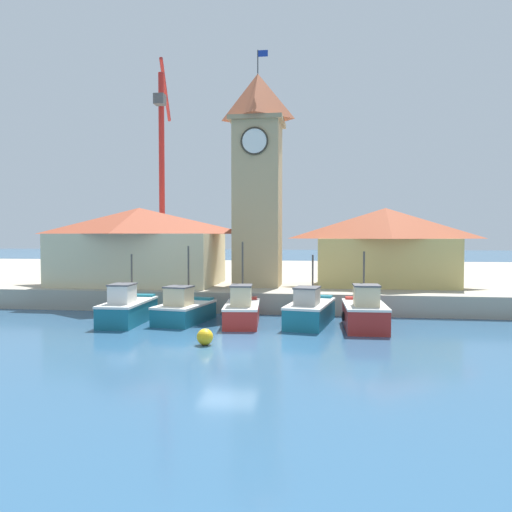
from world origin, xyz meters
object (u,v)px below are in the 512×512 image
fishing_boat_far_left (128,309)px  fishing_boat_left_inner (242,311)px  fishing_boat_left_outer (184,310)px  mooring_buoy (205,337)px  fishing_boat_mid_left (310,311)px  clock_tower (258,174)px  warehouse_right (385,246)px  warehouse_left (140,245)px  port_crane_near (162,192)px  fishing_boat_center (365,313)px

fishing_boat_far_left → fishing_boat_left_inner: 6.34m
fishing_boat_left_outer → fishing_boat_left_inner: fishing_boat_left_inner is taller
fishing_boat_left_inner → mooring_buoy: (-0.76, -5.31, -0.38)m
fishing_boat_mid_left → clock_tower: clock_tower is taller
fishing_boat_far_left → fishing_boat_left_outer: bearing=11.9°
mooring_buoy → warehouse_right: bearing=57.3°
fishing_boat_far_left → warehouse_left: warehouse_left is taller
fishing_boat_far_left → clock_tower: size_ratio=0.30×
warehouse_left → port_crane_near: port_crane_near is taller
warehouse_right → mooring_buoy: size_ratio=13.37×
fishing_boat_left_outer → port_crane_near: (-8.22, 20.84, 8.47)m
fishing_boat_far_left → clock_tower: clock_tower is taller
fishing_boat_left_outer → clock_tower: size_ratio=0.27×
warehouse_right → mooring_buoy: (-9.39, -14.62, -3.74)m
warehouse_left → port_crane_near: bearing=101.4°
fishing_boat_left_inner → fishing_boat_center: 6.53m
fishing_boat_mid_left → port_crane_near: (-15.18, 20.55, 8.43)m
fishing_boat_far_left → mooring_buoy: size_ratio=6.72×
fishing_boat_far_left → fishing_boat_left_inner: bearing=4.1°
fishing_boat_mid_left → fishing_boat_center: (2.84, -0.89, 0.07)m
warehouse_left → clock_tower: bearing=0.1°
fishing_boat_far_left → warehouse_right: (14.95, 9.77, 3.33)m
fishing_boat_left_inner → fishing_boat_far_left: bearing=-175.9°
fishing_boat_center → port_crane_near: 29.22m
fishing_boat_left_inner → mooring_buoy: fishing_boat_left_inner is taller
clock_tower → fishing_boat_mid_left: bearing=-62.8°
fishing_boat_left_inner → fishing_boat_mid_left: bearing=7.4°
warehouse_right → fishing_boat_center: bearing=-102.3°
fishing_boat_center → clock_tower: clock_tower is taller
fishing_boat_mid_left → warehouse_left: warehouse_left is taller
fishing_boat_left_outer → fishing_boat_mid_left: (6.96, 0.29, 0.05)m
fishing_boat_center → warehouse_right: 10.48m
fishing_boat_far_left → mooring_buoy: (5.57, -4.85, -0.41)m
warehouse_right → warehouse_left: bearing=-175.8°
clock_tower → port_crane_near: bearing=131.0°
fishing_boat_left_outer → warehouse_right: size_ratio=0.46×
fishing_boat_center → port_crane_near: size_ratio=0.21×
fishing_boat_mid_left → port_crane_near: port_crane_near is taller
clock_tower → warehouse_right: size_ratio=1.68×
fishing_boat_mid_left → warehouse_left: 15.04m
fishing_boat_left_outer → port_crane_near: 23.95m
fishing_boat_far_left → clock_tower: bearing=54.4°
clock_tower → warehouse_left: 9.99m
fishing_boat_far_left → warehouse_right: bearing=33.2°
fishing_boat_center → port_crane_near: bearing=130.1°
fishing_boat_far_left → warehouse_right: size_ratio=0.50×
fishing_boat_left_outer → port_crane_near: bearing=111.5°
port_crane_near → mooring_buoy: size_ratio=28.76×
warehouse_right → fishing_boat_left_inner: bearing=-132.8°
fishing_boat_far_left → mooring_buoy: 7.40m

